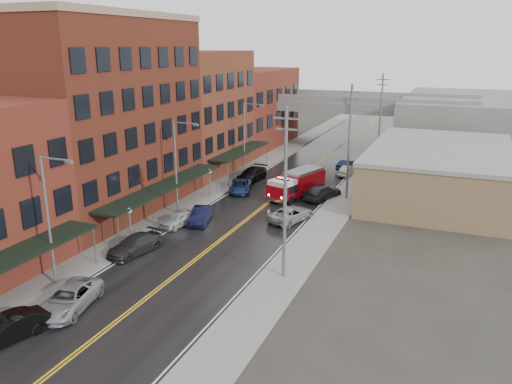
% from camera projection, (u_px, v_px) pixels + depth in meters
% --- Properties ---
extents(ground, '(220.00, 220.00, 0.00)m').
position_uv_depth(ground, '(44.00, 379.00, 24.47)').
color(ground, '#2D2B26').
rests_on(ground, ground).
extents(road, '(11.00, 160.00, 0.02)m').
position_uv_depth(road, '(266.00, 205.00, 51.06)').
color(road, black).
rests_on(road, ground).
extents(sidewalk_left, '(3.00, 160.00, 0.15)m').
position_uv_depth(sidewalk_left, '(203.00, 196.00, 53.71)').
color(sidewalk_left, slate).
rests_on(sidewalk_left, ground).
extents(sidewalk_right, '(3.00, 160.00, 0.15)m').
position_uv_depth(sidewalk_right, '(336.00, 213.00, 48.38)').
color(sidewalk_right, slate).
rests_on(sidewalk_right, ground).
extents(curb_left, '(0.30, 160.00, 0.15)m').
position_uv_depth(curb_left, '(217.00, 198.00, 53.11)').
color(curb_left, gray).
rests_on(curb_left, ground).
extents(curb_right, '(0.30, 160.00, 0.15)m').
position_uv_depth(curb_right, '(319.00, 211.00, 48.98)').
color(curb_right, gray).
rests_on(curb_right, ground).
extents(brick_building_b, '(9.00, 20.00, 18.00)m').
position_uv_depth(brick_building_b, '(109.00, 119.00, 47.16)').
color(brick_building_b, '#4F2115').
rests_on(brick_building_b, ground).
extents(brick_building_c, '(9.00, 15.00, 15.00)m').
position_uv_depth(brick_building_c, '(199.00, 112.00, 63.10)').
color(brick_building_c, brown).
rests_on(brick_building_c, ground).
extents(brick_building_far, '(9.00, 20.00, 12.00)m').
position_uv_depth(brick_building_far, '(252.00, 108.00, 79.04)').
color(brick_building_far, maroon).
rests_on(brick_building_far, ground).
extents(tan_building, '(14.00, 22.00, 5.00)m').
position_uv_depth(tan_building, '(439.00, 173.00, 53.37)').
color(tan_building, '#91734E').
rests_on(tan_building, ground).
extents(right_far_block, '(18.00, 30.00, 8.00)m').
position_uv_depth(right_far_block, '(464.00, 122.00, 78.80)').
color(right_far_block, slate).
rests_on(right_far_block, ground).
extents(awning_1, '(2.60, 18.00, 3.09)m').
position_uv_depth(awning_1, '(165.00, 186.00, 46.75)').
color(awning_1, black).
rests_on(awning_1, ground).
extents(awning_2, '(2.60, 13.00, 3.09)m').
position_uv_depth(awning_2, '(241.00, 151.00, 62.26)').
color(awning_2, black).
rests_on(awning_2, ground).
extents(globe_lamp_1, '(0.44, 0.44, 3.12)m').
position_uv_depth(globe_lamp_1, '(130.00, 218.00, 40.34)').
color(globe_lamp_1, '#59595B').
rests_on(globe_lamp_1, ground).
extents(globe_lamp_2, '(0.44, 0.44, 3.12)m').
position_uv_depth(globe_lamp_2, '(210.00, 177.00, 52.75)').
color(globe_lamp_2, '#59595B').
rests_on(globe_lamp_2, ground).
extents(street_lamp_0, '(2.64, 0.22, 9.00)m').
position_uv_depth(street_lamp_0, '(50.00, 213.00, 32.48)').
color(street_lamp_0, '#59595B').
rests_on(street_lamp_0, ground).
extents(street_lamp_1, '(2.64, 0.22, 9.00)m').
position_uv_depth(street_lamp_1, '(178.00, 162.00, 46.67)').
color(street_lamp_1, '#59595B').
rests_on(street_lamp_1, ground).
extents(street_lamp_2, '(2.64, 0.22, 9.00)m').
position_uv_depth(street_lamp_2, '(246.00, 135.00, 60.85)').
color(street_lamp_2, '#59595B').
rests_on(street_lamp_2, ground).
extents(utility_pole_0, '(1.80, 0.24, 12.00)m').
position_uv_depth(utility_pole_0, '(285.00, 192.00, 33.35)').
color(utility_pole_0, '#59595B').
rests_on(utility_pole_0, ground).
extents(utility_pole_1, '(1.80, 0.24, 12.00)m').
position_uv_depth(utility_pole_1, '(349.00, 141.00, 51.07)').
color(utility_pole_1, '#59595B').
rests_on(utility_pole_1, ground).
extents(utility_pole_2, '(1.80, 0.24, 12.00)m').
position_uv_depth(utility_pole_2, '(380.00, 116.00, 68.80)').
color(utility_pole_2, '#59595B').
rests_on(utility_pole_2, ground).
extents(overpass, '(40.00, 10.00, 7.50)m').
position_uv_depth(overpass, '(341.00, 110.00, 77.73)').
color(overpass, slate).
rests_on(overpass, ground).
extents(fire_truck, '(4.74, 7.95, 2.77)m').
position_uv_depth(fire_truck, '(297.00, 183.00, 53.35)').
color(fire_truck, '#97060E').
rests_on(fire_truck, ground).
extents(parked_car_left_1, '(2.75, 4.70, 1.46)m').
position_uv_depth(parked_car_left_1, '(7.00, 329.00, 27.42)').
color(parked_car_left_1, black).
rests_on(parked_car_left_1, ground).
extents(parked_car_left_2, '(3.41, 5.57, 1.44)m').
position_uv_depth(parked_car_left_2, '(69.00, 299.00, 30.73)').
color(parked_car_left_2, gray).
rests_on(parked_car_left_2, ground).
extents(parked_car_left_3, '(2.88, 5.18, 1.42)m').
position_uv_depth(parked_car_left_3, '(135.00, 245.00, 39.00)').
color(parked_car_left_3, '#28282A').
rests_on(parked_car_left_3, ground).
extents(parked_car_left_4, '(2.47, 4.16, 1.33)m').
position_uv_depth(parked_car_left_4, '(179.00, 219.00, 44.90)').
color(parked_car_left_4, '#BEBEBE').
rests_on(parked_car_left_4, ground).
extents(parked_car_left_5, '(2.58, 4.55, 1.42)m').
position_uv_depth(parked_car_left_5, '(201.00, 215.00, 45.80)').
color(parked_car_left_5, black).
rests_on(parked_car_left_5, ground).
extents(parked_car_left_6, '(3.61, 5.23, 1.33)m').
position_uv_depth(parked_car_left_6, '(240.00, 186.00, 55.28)').
color(parked_car_left_6, navy).
rests_on(parked_car_left_6, ground).
extents(parked_car_left_7, '(2.51, 5.46, 1.55)m').
position_uv_depth(parked_car_left_7, '(252.00, 174.00, 59.89)').
color(parked_car_left_7, black).
rests_on(parked_car_left_7, ground).
extents(parked_car_right_0, '(3.75, 5.48, 1.39)m').
position_uv_depth(parked_car_right_0, '(291.00, 214.00, 46.15)').
color(parked_car_right_0, gray).
rests_on(parked_car_right_0, ground).
extents(parked_car_right_1, '(3.72, 5.59, 1.50)m').
position_uv_depth(parked_car_right_1, '(322.00, 192.00, 52.83)').
color(parked_car_right_1, '#2B2B2E').
rests_on(parked_car_right_1, ground).
extents(parked_car_right_2, '(1.84, 4.09, 1.36)m').
position_uv_depth(parked_car_right_2, '(347.00, 170.00, 62.36)').
color(parked_car_right_2, white).
rests_on(parked_car_right_2, ground).
extents(parked_car_right_3, '(2.44, 4.29, 1.34)m').
position_uv_depth(parked_car_right_3, '(348.00, 165.00, 65.00)').
color(parked_car_right_3, black).
rests_on(parked_car_right_3, ground).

